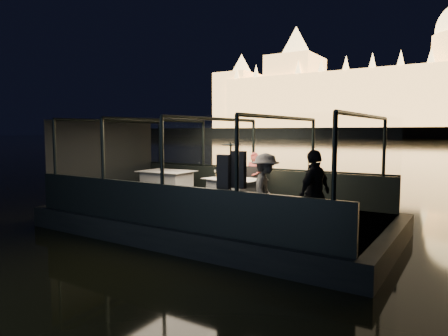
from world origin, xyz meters
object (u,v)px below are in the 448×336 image
Objects in this scene: chair_port_right at (247,187)px; coat_stand at (231,186)px; chair_port_left at (239,186)px; passenger_stripe at (265,186)px; dining_table_central at (234,193)px; person_woman_coral at (254,176)px; passenger_dark at (315,193)px; wine_bottle at (218,171)px; dining_table_aft at (167,185)px; person_man_maroon at (235,175)px.

coat_stand is (1.18, -2.82, 0.45)m from chair_port_right.
chair_port_left is 0.62× the size of passenger_stripe.
chair_port_left is at bearing 111.85° from dining_table_central.
dining_table_central is at bearing -104.88° from person_woman_coral.
passenger_dark is (2.74, -2.78, 0.10)m from person_woman_coral.
wine_bottle is at bearing 166.48° from dining_table_central.
chair_port_right is at bearing -114.03° from person_woman_coral.
chair_port_right reaches higher than dining_table_aft.
passenger_dark reaches higher than chair_port_left.
chair_port_right is 0.43m from person_woman_coral.
dining_table_aft is 1.00× the size of passenger_stripe.
chair_port_right is at bearing -39.24° from person_man_maroon.
dining_table_central is 1.44× the size of chair_port_right.
dining_table_aft is 1.53× the size of chair_port_right.
passenger_stripe is (1.57, -2.47, 0.10)m from person_woman_coral.
passenger_dark is 6.19× the size of wine_bottle.
passenger_dark is at bearing -31.84° from dining_table_central.
dining_table_central is 0.82× the size of coat_stand.
coat_stand reaches higher than person_woman_coral.
person_man_maroon is at bearing 119.34° from coat_stand.
passenger_dark reaches higher than dining_table_aft.
dining_table_central is 1.05× the size of person_man_maroon.
dining_table_aft is (-2.54, 0.29, 0.00)m from dining_table_central.
wine_bottle is (-1.76, 2.22, 0.02)m from coat_stand.
passenger_stripe is at bearing -65.06° from chair_port_right.
coat_stand reaches higher than dining_table_central.
person_woman_coral reaches higher than wine_bottle.
person_man_maroon is at bearing 119.48° from dining_table_central.
coat_stand is (3.70, -2.36, 0.51)m from dining_table_aft.
passenger_stripe is (1.61, -1.43, 0.47)m from dining_table_central.
person_woman_coral reaches higher than chair_port_right.
person_man_maroon is at bearing 18.43° from dining_table_aft.
person_woman_coral is at bearing 54.56° from wine_bottle.
passenger_stripe reaches higher than wine_bottle.
passenger_dark is at bearing -56.50° from person_man_maroon.
chair_port_right is at bearing 112.73° from coat_stand.
chair_port_left is at bearing -118.14° from passenger_dark.
chair_port_left is at bearing 12.15° from dining_table_aft.
dining_table_central is 0.75m from chair_port_right.
passenger_stripe is at bearing -70.15° from person_woman_coral.
chair_port_left is 0.54× the size of coat_stand.
passenger_dark is (1.17, -0.30, 0.00)m from passenger_stripe.
passenger_dark reaches higher than person_woman_coral.
chair_port_left is at bearing -56.36° from person_man_maroon.
person_woman_coral is at bearing 11.84° from passenger_stripe.
person_woman_coral reaches higher than dining_table_central.
dining_table_central is 5.40× the size of wine_bottle.
dining_table_central is at bearing -6.50° from dining_table_aft.
passenger_dark reaches higher than person_man_maroon.
passenger_stripe reaches higher than chair_port_left.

